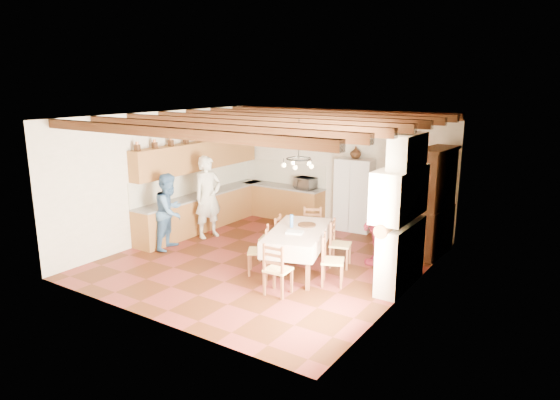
# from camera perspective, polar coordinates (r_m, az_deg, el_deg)

# --- Properties ---
(floor) EXTENTS (6.00, 6.50, 0.02)m
(floor) POSITION_cam_1_polar(r_m,az_deg,el_deg) (10.63, -1.35, -6.86)
(floor) COLOR #48210E
(floor) RESTS_ON ground
(ceiling) EXTENTS (6.00, 6.50, 0.02)m
(ceiling) POSITION_cam_1_polar(r_m,az_deg,el_deg) (9.99, -1.45, 9.60)
(ceiling) COLOR white
(ceiling) RESTS_ON ground
(wall_back) EXTENTS (6.00, 0.02, 3.00)m
(wall_back) POSITION_cam_1_polar(r_m,az_deg,el_deg) (12.96, 6.88, 3.69)
(wall_back) COLOR beige
(wall_back) RESTS_ON ground
(wall_front) EXTENTS (6.00, 0.02, 3.00)m
(wall_front) POSITION_cam_1_polar(r_m,az_deg,el_deg) (7.84, -15.16, -3.21)
(wall_front) COLOR beige
(wall_front) RESTS_ON ground
(wall_left) EXTENTS (0.02, 6.50, 3.00)m
(wall_left) POSITION_cam_1_polar(r_m,az_deg,el_deg) (12.15, -13.15, 2.76)
(wall_left) COLOR beige
(wall_left) RESTS_ON ground
(wall_right) EXTENTS (0.02, 6.50, 3.00)m
(wall_right) POSITION_cam_1_polar(r_m,az_deg,el_deg) (8.88, 14.76, -1.23)
(wall_right) COLOR beige
(wall_right) RESTS_ON ground
(ceiling_beams) EXTENTS (6.00, 6.30, 0.16)m
(ceiling_beams) POSITION_cam_1_polar(r_m,az_deg,el_deg) (10.00, -1.44, 9.03)
(ceiling_beams) COLOR #3C1A0C
(ceiling_beams) RESTS_ON ground
(lower_cabinets_left) EXTENTS (0.60, 4.30, 0.86)m
(lower_cabinets_left) POSITION_cam_1_polar(r_m,az_deg,el_deg) (12.90, -8.57, -1.29)
(lower_cabinets_left) COLOR brown
(lower_cabinets_left) RESTS_ON ground
(lower_cabinets_back) EXTENTS (2.30, 0.60, 0.86)m
(lower_cabinets_back) POSITION_cam_1_polar(r_m,az_deg,el_deg) (13.67, 0.36, -0.28)
(lower_cabinets_back) COLOR brown
(lower_cabinets_back) RESTS_ON ground
(countertop_left) EXTENTS (0.62, 4.30, 0.04)m
(countertop_left) POSITION_cam_1_polar(r_m,az_deg,el_deg) (12.79, -8.64, 0.66)
(countertop_left) COLOR slate
(countertop_left) RESTS_ON lower_cabinets_left
(countertop_back) EXTENTS (2.34, 0.62, 0.04)m
(countertop_back) POSITION_cam_1_polar(r_m,az_deg,el_deg) (13.57, 0.36, 1.56)
(countertop_back) COLOR slate
(countertop_back) RESTS_ON lower_cabinets_back
(backsplash_left) EXTENTS (0.03, 4.30, 0.60)m
(backsplash_left) POSITION_cam_1_polar(r_m,az_deg,el_deg) (12.91, -9.63, 2.20)
(backsplash_left) COLOR beige
(backsplash_left) RESTS_ON ground
(backsplash_back) EXTENTS (2.30, 0.03, 0.60)m
(backsplash_back) POSITION_cam_1_polar(r_m,az_deg,el_deg) (13.75, 1.01, 3.07)
(backsplash_back) COLOR beige
(backsplash_back) RESTS_ON ground
(upper_cabinets) EXTENTS (0.35, 4.20, 0.70)m
(upper_cabinets) POSITION_cam_1_polar(r_m,az_deg,el_deg) (12.70, -9.22, 5.00)
(upper_cabinets) COLOR brown
(upper_cabinets) RESTS_ON ground
(fireplace) EXTENTS (0.56, 1.60, 2.80)m
(fireplace) POSITION_cam_1_polar(r_m,az_deg,el_deg) (9.18, 13.42, -1.32)
(fireplace) COLOR beige
(fireplace) RESTS_ON ground
(wall_picture) EXTENTS (0.34, 0.03, 0.42)m
(wall_picture) POSITION_cam_1_polar(r_m,az_deg,el_deg) (12.27, 13.35, 4.52)
(wall_picture) COLOR black
(wall_picture) RESTS_ON ground
(refrigerator) EXTENTS (0.96, 0.81, 1.82)m
(refrigerator) POSITION_cam_1_polar(r_m,az_deg,el_deg) (12.69, 8.66, 0.68)
(refrigerator) COLOR silver
(refrigerator) RESTS_ON floor
(hutch) EXTENTS (0.64, 1.32, 2.33)m
(hutch) POSITION_cam_1_polar(r_m,az_deg,el_deg) (11.13, 17.20, -0.22)
(hutch) COLOR #351C0E
(hutch) RESTS_ON floor
(dining_table) EXTENTS (1.54, 2.16, 0.85)m
(dining_table) POSITION_cam_1_polar(r_m,az_deg,el_deg) (9.79, 2.06, -3.87)
(dining_table) COLOR beige
(dining_table) RESTS_ON floor
(chandelier) EXTENTS (0.47, 0.47, 0.03)m
(chandelier) POSITION_cam_1_polar(r_m,az_deg,el_deg) (9.45, 2.14, 4.73)
(chandelier) COLOR black
(chandelier) RESTS_ON ground
(chair_left_near) EXTENTS (0.56, 0.56, 0.96)m
(chair_left_near) POSITION_cam_1_polar(r_m,az_deg,el_deg) (9.75, -2.47, -5.73)
(chair_left_near) COLOR brown
(chair_left_near) RESTS_ON floor
(chair_left_far) EXTENTS (0.51, 0.52, 0.96)m
(chair_left_far) POSITION_cam_1_polar(r_m,az_deg,el_deg) (10.48, -1.15, -4.33)
(chair_left_far) COLOR brown
(chair_left_far) RESTS_ON floor
(chair_right_near) EXTENTS (0.53, 0.54, 0.96)m
(chair_right_near) POSITION_cam_1_polar(r_m,az_deg,el_deg) (9.28, 6.06, -6.82)
(chair_right_near) COLOR brown
(chair_right_near) RESTS_ON floor
(chair_right_far) EXTENTS (0.50, 0.52, 0.96)m
(chair_right_far) POSITION_cam_1_polar(r_m,az_deg,el_deg) (10.18, 6.93, -4.97)
(chair_right_far) COLOR brown
(chair_right_far) RESTS_ON floor
(chair_end_near) EXTENTS (0.44, 0.42, 0.96)m
(chair_end_near) POSITION_cam_1_polar(r_m,az_deg,el_deg) (8.82, -0.23, -7.85)
(chair_end_near) COLOR brown
(chair_end_near) RESTS_ON floor
(chair_end_far) EXTENTS (0.56, 0.55, 0.96)m
(chair_end_far) POSITION_cam_1_polar(r_m,az_deg,el_deg) (11.04, 3.69, -3.42)
(chair_end_far) COLOR brown
(chair_end_far) RESTS_ON floor
(person_man) EXTENTS (0.65, 0.82, 1.97)m
(person_man) POSITION_cam_1_polar(r_m,az_deg,el_deg) (12.00, -8.22, 0.34)
(person_man) COLOR silver
(person_man) RESTS_ON floor
(person_woman_blue) EXTENTS (0.86, 0.98, 1.72)m
(person_woman_blue) POSITION_cam_1_polar(r_m,az_deg,el_deg) (11.34, -12.48, -1.28)
(person_woman_blue) COLOR teal
(person_woman_blue) RESTS_ON floor
(person_woman_red) EXTENTS (0.60, 1.11, 1.80)m
(person_woman_red) POSITION_cam_1_polar(r_m,az_deg,el_deg) (10.31, 11.30, -2.48)
(person_woman_red) COLOR #A7263B
(person_woman_red) RESTS_ON floor
(microwave) EXTENTS (0.59, 0.45, 0.30)m
(microwave) POSITION_cam_1_polar(r_m,az_deg,el_deg) (13.18, 2.93, 1.94)
(microwave) COLOR silver
(microwave) RESTS_ON countertop_back
(fridge_vase) EXTENTS (0.29, 0.29, 0.29)m
(fridge_vase) POSITION_cam_1_polar(r_m,az_deg,el_deg) (12.52, 8.64, 5.41)
(fridge_vase) COLOR #351C0E
(fridge_vase) RESTS_ON refrigerator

